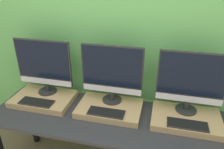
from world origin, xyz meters
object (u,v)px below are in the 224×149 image
keyboard_center (106,112)px  monitor_right (191,80)px  monitor_center (112,72)px  monitor_left (44,65)px  keyboard_left (37,102)px  keyboard_right (187,124)px

keyboard_center → monitor_right: monitor_right is taller
monitor_center → monitor_right: same height
monitor_right → monitor_left: bearing=180.0°
monitor_left → keyboard_left: size_ratio=1.73×
keyboard_center → keyboard_right: 0.65m
keyboard_center → monitor_right: size_ratio=0.58×
keyboard_left → keyboard_right: same height
keyboard_center → monitor_left: bearing=162.7°
monitor_left → keyboard_right: size_ratio=1.73×
monitor_center → monitor_right: bearing=0.0°
monitor_left → monitor_right: same height
monitor_left → keyboard_left: (0.00, -0.20, -0.28)m
monitor_left → keyboard_center: monitor_left is taller
monitor_center → monitor_right: 0.65m
keyboard_left → monitor_right: bearing=8.9°
keyboard_left → keyboard_right: bearing=0.0°
monitor_left → keyboard_center: (0.65, -0.20, -0.28)m
keyboard_center → keyboard_right: same height
monitor_left → keyboard_right: monitor_left is taller
keyboard_left → monitor_left: bearing=90.0°
monitor_center → keyboard_right: monitor_center is taller
keyboard_left → keyboard_right: 1.30m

